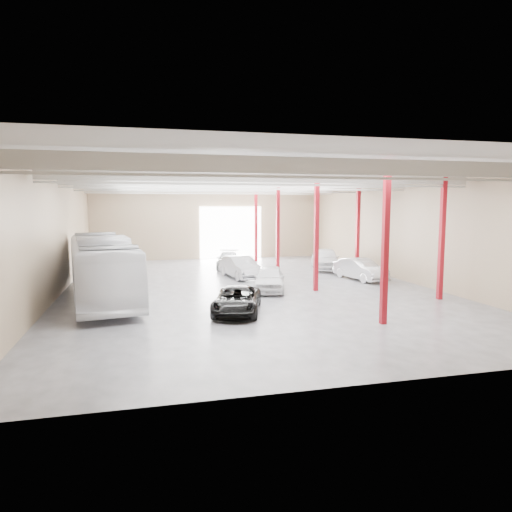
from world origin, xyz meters
name	(u,v)px	position (x,y,z in m)	size (l,w,h in m)	color
depot_shell	(247,208)	(0.13, 0.48, 4.98)	(22.12, 32.12, 7.06)	#434348
coach_bus	(102,268)	(-8.50, -1.56, 1.75)	(2.95, 12.60, 3.51)	silver
black_sedan	(237,300)	(-2.00, -6.58, 0.63)	(2.11, 4.57, 1.27)	black
car_row_a	(269,278)	(1.06, -1.38, 0.76)	(1.78, 4.43, 1.51)	silver
car_row_b	(240,267)	(0.39, 3.82, 0.77)	(1.64, 4.70, 1.55)	#A9A9AD
car_row_c	(229,260)	(0.51, 9.02, 0.68)	(1.90, 4.68, 1.36)	gray
car_right_near	(360,269)	(8.30, 1.06, 0.74)	(1.57, 4.51, 1.49)	#BCBDC1
car_right_far	(326,259)	(7.96, 6.46, 0.86)	(2.03, 5.04, 1.72)	white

